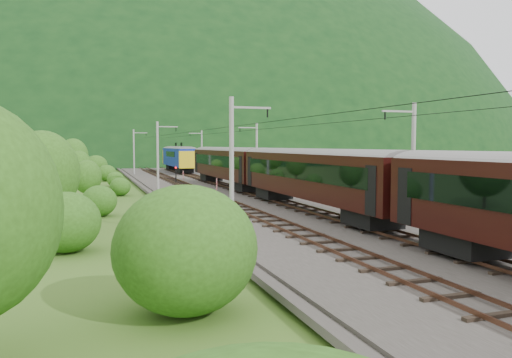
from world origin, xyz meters
name	(u,v)px	position (x,y,z in m)	size (l,w,h in m)	color
ground	(327,234)	(0.00, 0.00, 0.00)	(600.00, 600.00, 0.00)	#325A1C
railbed	(271,211)	(0.00, 10.00, 0.15)	(14.00, 220.00, 0.30)	#38332D
track_left	(243,210)	(-2.40, 10.00, 0.37)	(2.40, 220.00, 0.27)	brown
track_right	(299,207)	(2.40, 10.00, 0.37)	(2.40, 220.00, 0.27)	brown
catenary_left	(158,154)	(-6.12, 32.00, 4.50)	(2.54, 192.28, 8.00)	gray
catenary_right	(256,153)	(6.12, 32.00, 4.50)	(2.54, 192.28, 8.00)	gray
overhead_wires	(272,125)	(0.00, 10.00, 7.10)	(4.83, 198.00, 0.03)	black
mountain_main	(114,155)	(0.00, 260.00, 0.00)	(504.00, 360.00, 244.00)	black
train	(416,177)	(2.40, -5.44, 3.85)	(3.29, 156.95, 5.74)	black
hazard_post_near	(183,175)	(-0.36, 47.50, 0.96)	(0.14, 0.14, 1.31)	red
hazard_post_far	(217,184)	(-0.02, 28.01, 1.02)	(0.15, 0.15, 1.43)	red
signal	(176,174)	(-3.06, 38.02, 1.68)	(0.26, 0.26, 2.36)	black
vegetation_left	(81,188)	(-14.52, 6.79, 2.69)	(12.53, 142.65, 6.74)	#294F15
vegetation_right	(343,184)	(11.47, 19.17, 1.35)	(7.58, 102.07, 3.19)	#294F15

